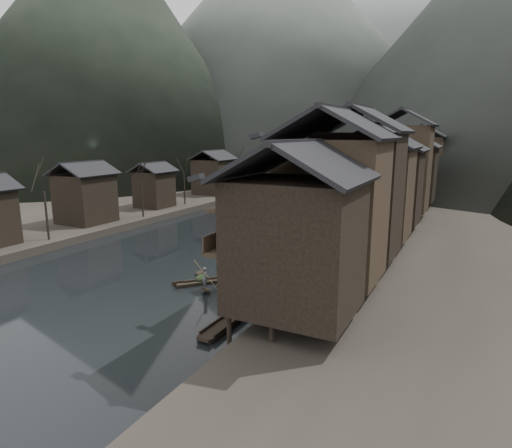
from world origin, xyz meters
The scene contains 13 objects.
water centered at (0.00, 0.00, 0.00)m, with size 300.00×300.00×0.00m, color black.
left_bank centered at (-35.00, 40.00, 0.60)m, with size 40.00×200.00×1.20m, color #2D2823.
stilt_houses centered at (17.28, 19.38, 8.95)m, with size 9.00×67.60×16.25m.
left_houses centered at (-20.50, 20.12, 5.66)m, with size 8.10×53.20×8.73m.
bare_trees centered at (-17.00, 19.09, 6.84)m, with size 3.97×61.30×7.95m.
moored_sampans centered at (11.91, 22.78, 0.20)m, with size 2.93×66.34×0.47m.
midriver_boats centered at (-3.55, 41.71, 0.20)m, with size 8.52×23.83×0.45m.
stone_bridge centered at (0.00, 72.00, 5.11)m, with size 40.00×6.00×9.00m.
hills centered at (5.93, 168.31, 54.53)m, with size 320.00×380.00×119.84m.
hero_sampan centered at (5.88, -0.97, 0.20)m, with size 4.03×4.43×0.44m.
cargo_heap centered at (5.72, -0.79, 0.78)m, with size 1.13×1.48×0.68m, color black.
boatman centered at (7.06, -2.32, 1.36)m, with size 0.68×0.44×1.85m, color #515153.
bamboo_pole centered at (7.26, -2.32, 3.87)m, with size 0.06×0.06×3.83m, color #8C7A51.
Camera 1 is at (26.24, -30.38, 12.87)m, focal length 30.00 mm.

